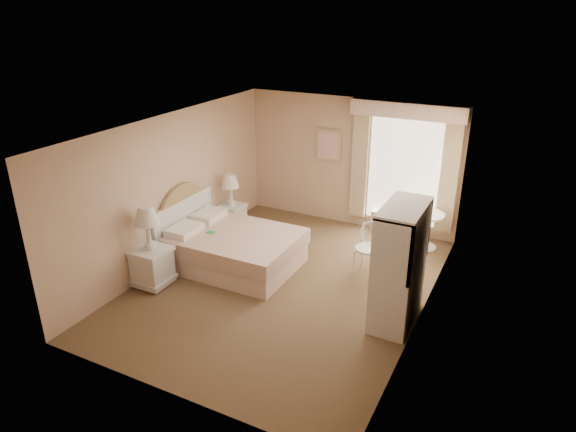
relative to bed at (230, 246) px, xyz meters
The scene contains 9 objects.
room 1.46m from the bed, ahead, with size 4.21×5.51×2.51m.
window 3.45m from the bed, 48.70° to the left, with size 2.05×0.22×2.51m.
framed_art 2.89m from the bed, 75.09° to the left, with size 0.52×0.04×0.62m.
bed is the anchor object (origin of this frame).
nightstand_near 1.33m from the bed, 122.73° to the right, with size 0.54×0.54×1.30m.
nightstand_far 1.37m from the bed, 121.46° to the left, with size 0.47×0.47×1.13m.
round_table 3.47m from the bed, 37.55° to the left, with size 0.64×0.64×0.67m.
cafe_chair 2.30m from the bed, 21.18° to the left, with size 0.44×0.44×0.86m.
armoire 2.98m from the bed, ahead, with size 0.52×1.03×1.72m.
Camera 1 is at (3.21, -6.25, 4.12)m, focal length 32.00 mm.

